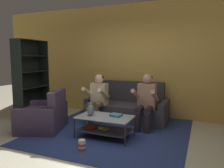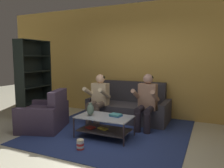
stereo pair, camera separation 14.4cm
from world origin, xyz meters
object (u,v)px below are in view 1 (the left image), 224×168
object	(u,v)px
vase	(91,110)
armchair	(44,117)
person_seated_left	(97,97)
person_seated_right	(146,100)
couch	(128,108)
coffee_table	(105,123)
book_stack	(116,115)
popcorn_tub	(82,145)
bookshelf	(30,89)

from	to	relation	value
vase	armchair	bearing A→B (deg)	-177.75
person_seated_left	person_seated_right	bearing A→B (deg)	0.21
person_seated_right	vase	bearing A→B (deg)	-134.71
person_seated_right	armchair	bearing A→B (deg)	-155.02
couch	vase	xyz separation A→B (m)	(-0.28, -1.41, 0.24)
person_seated_left	coffee_table	bearing A→B (deg)	-55.46
vase	coffee_table	bearing A→B (deg)	11.01
couch	person_seated_right	world-z (taller)	person_seated_right
book_stack	coffee_table	bearing A→B (deg)	-154.04
person_seated_left	coffee_table	size ratio (longest dim) A/B	1.08
person_seated_right	vase	distance (m)	1.23
book_stack	armchair	bearing A→B (deg)	-172.99
person_seated_right	coffee_table	xyz separation A→B (m)	(-0.59, -0.82, -0.36)
person_seated_left	book_stack	world-z (taller)	person_seated_left
vase	popcorn_tub	world-z (taller)	vase
coffee_table	armchair	world-z (taller)	armchair
vase	armchair	world-z (taller)	armchair
coffee_table	popcorn_tub	size ratio (longest dim) A/B	5.46
couch	coffee_table	xyz separation A→B (m)	(-0.02, -1.35, -0.02)
person_seated_right	book_stack	distance (m)	0.85
coffee_table	vase	world-z (taller)	vase
person_seated_right	couch	bearing A→B (deg)	137.12
couch	bookshelf	world-z (taller)	bookshelf
person_seated_right	armchair	size ratio (longest dim) A/B	1.03
vase	popcorn_tub	distance (m)	0.78
person_seated_left	vase	xyz separation A→B (m)	(0.29, -0.87, -0.08)
vase	bookshelf	xyz separation A→B (m)	(-2.07, 0.63, 0.21)
armchair	popcorn_tub	world-z (taller)	armchair
vase	couch	bearing A→B (deg)	78.58
person_seated_right	popcorn_tub	distance (m)	1.74
couch	popcorn_tub	distance (m)	2.05
couch	bookshelf	xyz separation A→B (m)	(-2.35, -0.78, 0.45)
armchair	book_stack	bearing A→B (deg)	7.01
couch	vase	world-z (taller)	couch
vase	popcorn_tub	bearing A→B (deg)	-75.03
coffee_table	armchair	distance (m)	1.37
armchair	popcorn_tub	distance (m)	1.41
vase	bookshelf	size ratio (longest dim) A/B	0.13
person_seated_right	popcorn_tub	size ratio (longest dim) A/B	6.15
couch	coffee_table	distance (m)	1.35
person_seated_left	person_seated_right	size ratio (longest dim) A/B	0.96
person_seated_right	book_stack	world-z (taller)	person_seated_right
vase	bookshelf	bearing A→B (deg)	163.13
person_seated_left	vase	size ratio (longest dim) A/B	4.54
person_seated_right	armchair	distance (m)	2.19
vase	book_stack	size ratio (longest dim) A/B	1.06
person_seated_right	bookshelf	world-z (taller)	bookshelf
bookshelf	armchair	world-z (taller)	bookshelf
book_stack	popcorn_tub	size ratio (longest dim) A/B	1.22
coffee_table	armchair	xyz separation A→B (m)	(-1.37, -0.10, 0.01)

